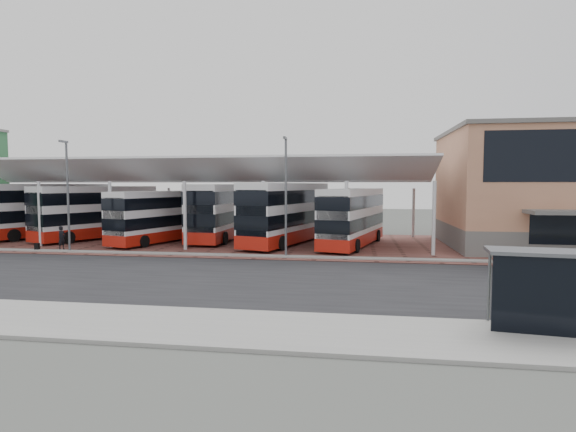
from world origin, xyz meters
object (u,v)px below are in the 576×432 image
Objects in this scene: bus_3 at (224,212)px; bus_shelter at (551,282)px; bus_0 at (47,210)px; bus_4 at (287,214)px; bus_5 at (353,218)px; terminal at (570,188)px; pedestrian at (62,238)px; bus_2 at (162,217)px; bus_1 at (97,213)px.

bus_3 reaches higher than bus_shelter.
bus_0 is at bearing -175.76° from bus_3.
bus_4 is at bearing 17.83° from bus_0.
bus_3 is 6.49m from bus_4.
bus_5 is (11.51, -2.81, -0.18)m from bus_3.
bus_3 is at bearing 177.10° from terminal.
bus_5 is (28.54, -2.21, -0.20)m from bus_0.
pedestrian is 31.91m from bus_shelter.
bus_3 is (-28.06, 1.42, -2.16)m from terminal.
pedestrian is at bearing 158.78° from bus_shelter.
terminal is 24.42m from bus_shelter.
terminal is at bearing 19.91° from bus_2.
bus_2 is 0.90× the size of bus_3.
bus_4 is 7.01× the size of pedestrian.
bus_1 is at bearing 18.81° from pedestrian.
bus_3 reaches higher than bus_5.
bus_4 is at bearing -61.57° from pedestrian.
bus_0 is 3.52× the size of bus_shelter.
bus_shelter is (17.96, -23.47, -0.71)m from bus_3.
bus_4 is (23.12, -1.63, 0.03)m from bus_0.
terminal reaches higher than bus_3.
bus_1 is 0.97× the size of bus_3.
bus_0 reaches higher than bus_1.
bus_2 is at bearing -160.58° from bus_4.
bus_0 is at bearing -169.56° from bus_5.
bus_0 reaches higher than pedestrian.
pedestrian is at bearing -169.82° from terminal.
bus_1 is at bearing 150.21° from bus_shelter.
bus_2 is 30.63m from bus_shelter.
bus_4 reaches higher than pedestrian.
bus_4 is at bearing -177.89° from terminal.
terminal is at bearing -0.70° from bus_3.
bus_5 is at bearing -175.20° from terminal.
bus_0 is 28.63m from bus_5.
bus_3 is 13.14m from pedestrian.
bus_shelter is at bearing -50.37° from bus_3.
bus_0 is 0.98× the size of bus_4.
terminal reaches higher than bus_4.
bus_1 is 7.23m from pedestrian.
bus_shelter is at bearing -13.65° from bus_1.
bus_5 is 6.39× the size of pedestrian.
bus_4 is (17.52, -0.91, 0.13)m from bus_1.
bus_4 is 1.10× the size of bus_5.
bus_3 is (4.63, 2.78, 0.28)m from bus_2.
bus_5 is 22.33m from pedestrian.
pedestrian is (6.93, -7.67, -1.57)m from bus_0.
bus_2 is at bearing -165.26° from bus_5.
pedestrian is 0.51× the size of bus_shelter.
pedestrian is (1.33, -6.96, -1.46)m from bus_1.
bus_shelter is at bearing -110.48° from pedestrian.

